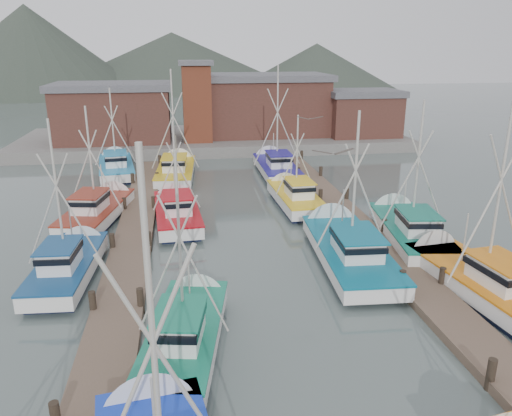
{
  "coord_description": "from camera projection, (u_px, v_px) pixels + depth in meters",
  "views": [
    {
      "loc": [
        -3.97,
        -21.86,
        11.11
      ],
      "look_at": [
        0.01,
        4.09,
        2.6
      ],
      "focal_mm": 35.0,
      "sensor_mm": 36.0,
      "label": 1
    }
  ],
  "objects": [
    {
      "name": "distant_hills",
      "position": [
        146.0,
        89.0,
        137.97
      ],
      "size": [
        175.0,
        140.0,
        42.0
      ],
      "color": "#394338",
      "rests_on": "ground"
    },
    {
      "name": "boat_14",
      "position": [
        116.0,
        166.0,
        45.7
      ],
      "size": [
        4.08,
        9.59,
        8.54
      ],
      "rotation": [
        0.0,
        0.0,
        0.14
      ],
      "color": "#101736",
      "rests_on": "ground"
    },
    {
      "name": "boat_8",
      "position": [
        177.0,
        211.0,
        33.2
      ],
      "size": [
        3.26,
        8.87,
        7.44
      ],
      "rotation": [
        0.0,
        0.0,
        0.07
      ],
      "color": "#101736",
      "rests_on": "ground"
    },
    {
      "name": "quay",
      "position": [
        214.0,
        140.0,
        59.15
      ],
      "size": [
        44.0,
        16.0,
        1.2
      ],
      "primitive_type": "cube",
      "color": "gray",
      "rests_on": "ground"
    },
    {
      "name": "shed_right",
      "position": [
        362.0,
        112.0,
        57.79
      ],
      "size": [
        8.48,
        6.36,
        5.2
      ],
      "color": "#552C26",
      "rests_on": "quay"
    },
    {
      "name": "boat_11",
      "position": [
        407.0,
        228.0,
        30.05
      ],
      "size": [
        4.17,
        9.64,
        9.2
      ],
      "rotation": [
        0.0,
        0.0,
        -0.14
      ],
      "color": "#101736",
      "rests_on": "ground"
    },
    {
      "name": "boat_12",
      "position": [
        176.0,
        170.0,
        44.27
      ],
      "size": [
        4.11,
        9.87,
        10.24
      ],
      "rotation": [
        0.0,
        0.0,
        -0.07
      ],
      "color": "#101736",
      "rests_on": "ground"
    },
    {
      "name": "boat_13",
      "position": [
        275.0,
        166.0,
        45.58
      ],
      "size": [
        4.2,
        9.68,
        10.51
      ],
      "rotation": [
        0.0,
        0.0,
        -0.01
      ],
      "color": "#101736",
      "rests_on": "ground"
    },
    {
      "name": "boat_7",
      "position": [
        474.0,
        278.0,
        23.6
      ],
      "size": [
        4.17,
        9.54,
        10.42
      ],
      "rotation": [
        0.0,
        0.0,
        0.12
      ],
      "color": "#101736",
      "rests_on": "ground"
    },
    {
      "name": "lookout_tower",
      "position": [
        197.0,
        101.0,
        53.58
      ],
      "size": [
        3.6,
        3.6,
        8.5
      ],
      "color": "#612C1B",
      "rests_on": "quay"
    },
    {
      "name": "boat_5",
      "position": [
        346.0,
        248.0,
        27.09
      ],
      "size": [
        3.88,
        10.59,
        9.17
      ],
      "rotation": [
        0.0,
        0.0,
        -0.06
      ],
      "color": "#101736",
      "rests_on": "ground"
    },
    {
      "name": "boat_6",
      "position": [
        70.0,
        264.0,
        25.15
      ],
      "size": [
        3.51,
        8.26,
        8.67
      ],
      "rotation": [
        0.0,
        0.0,
        -0.07
      ],
      "color": "#101736",
      "rests_on": "ground"
    },
    {
      "name": "dock_left",
      "position": [
        130.0,
        256.0,
        27.28
      ],
      "size": [
        2.3,
        46.0,
        1.5
      ],
      "color": "brown",
      "rests_on": "ground"
    },
    {
      "name": "shed_left",
      "position": [
        114.0,
        112.0,
        54.53
      ],
      "size": [
        12.72,
        8.48,
        6.2
      ],
      "color": "#552C26",
      "rests_on": "quay"
    },
    {
      "name": "boat_4",
      "position": [
        187.0,
        330.0,
        19.28
      ],
      "size": [
        3.95,
        8.51,
        8.48
      ],
      "rotation": [
        0.0,
        0.0,
        -0.19
      ],
      "color": "#101736",
      "rests_on": "ground"
    },
    {
      "name": "dock_right",
      "position": [
        374.0,
        241.0,
        29.3
      ],
      "size": [
        2.3,
        46.0,
        1.5
      ],
      "color": "brown",
      "rests_on": "ground"
    },
    {
      "name": "ground",
      "position": [
        268.0,
        283.0,
        24.55
      ],
      "size": [
        260.0,
        260.0,
        0.0
      ],
      "primitive_type": "plane",
      "color": "#43514D",
      "rests_on": "ground"
    },
    {
      "name": "gull_far",
      "position": [
        310.0,
        118.0,
        28.62
      ],
      "size": [
        1.55,
        0.66,
        0.24
      ],
      "rotation": [
        0.0,
        0.0,
        -0.29
      ],
      "color": "gray",
      "rests_on": "ground"
    },
    {
      "name": "boat_10",
      "position": [
        100.0,
        209.0,
        33.57
      ],
      "size": [
        4.37,
        9.26,
        8.38
      ],
      "rotation": [
        0.0,
        0.0,
        -0.2
      ],
      "color": "#101736",
      "rests_on": "ground"
    },
    {
      "name": "gull_near",
      "position": [
        333.0,
        152.0,
        17.47
      ],
      "size": [
        1.55,
        0.64,
        0.24
      ],
      "rotation": [
        0.0,
        0.0,
        0.19
      ],
      "color": "gray",
      "rests_on": "ground"
    },
    {
      "name": "boat_9",
      "position": [
        294.0,
        196.0,
        36.49
      ],
      "size": [
        3.0,
        8.48,
        7.34
      ],
      "rotation": [
        0.0,
        0.0,
        0.03
      ],
      "color": "#101736",
      "rests_on": "ground"
    },
    {
      "name": "shed_center",
      "position": [
        264.0,
        104.0,
        58.76
      ],
      "size": [
        14.84,
        9.54,
        6.9
      ],
      "color": "#552C26",
      "rests_on": "quay"
    }
  ]
}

